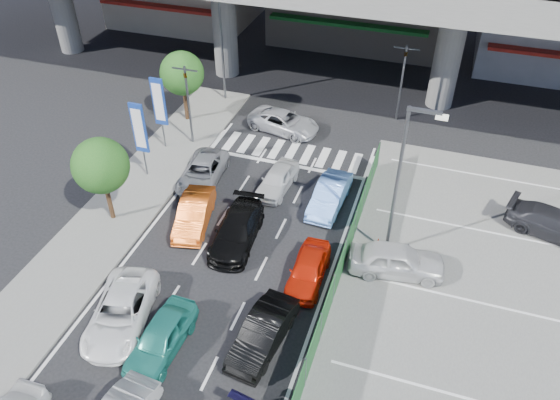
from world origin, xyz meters
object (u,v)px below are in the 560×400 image
(signboard_far, at_px, (159,104))
(parked_sedan_white, at_px, (397,260))
(tree_far, at_px, (182,73))
(wagon_silver_front_left, at_px, (202,172))
(signboard_near, at_px, (139,130))
(crossing_wagon_silver, at_px, (284,122))
(parked_sedan_dgrey, at_px, (554,224))
(sedan_white_front_mid, at_px, (277,179))
(taxi_orange_left, at_px, (194,214))
(kei_truck_front_right, at_px, (330,195))
(sedan_white_mid_left, at_px, (121,312))
(hatch_black_mid_right, at_px, (263,333))
(taxi_orange_right, at_px, (308,269))
(traffic_light_right, at_px, (404,65))
(sedan_black_mid, at_px, (237,231))
(traffic_light_left, at_px, (187,86))
(street_lamp_right, at_px, (403,173))
(traffic_cone, at_px, (378,243))
(taxi_teal_mid, at_px, (161,337))
(tree_near, at_px, (101,166))
(street_lamp_left, at_px, (224,35))

(signboard_far, distance_m, parked_sedan_white, 16.62)
(tree_far, relative_size, wagon_silver_front_left, 1.07)
(wagon_silver_front_left, relative_size, parked_sedan_white, 1.01)
(signboard_near, bearing_deg, crossing_wagon_silver, 50.63)
(signboard_far, distance_m, parked_sedan_dgrey, 22.47)
(signboard_far, relative_size, sedan_white_front_mid, 1.26)
(taxi_orange_left, bearing_deg, kei_truck_front_right, 17.84)
(sedan_white_mid_left, xyz_separation_m, sedan_white_front_mid, (3.26, 11.03, -0.04))
(hatch_black_mid_right, height_order, taxi_orange_right, hatch_black_mid_right)
(traffic_light_right, bearing_deg, sedan_black_mid, -111.31)
(traffic_light_left, bearing_deg, hatch_black_mid_right, -54.35)
(taxi_orange_left, distance_m, crossing_wagon_silver, 10.38)
(traffic_light_left, relative_size, wagon_silver_front_left, 1.16)
(street_lamp_right, xyz_separation_m, signboard_far, (-14.77, 4.99, -1.71))
(taxi_orange_left, xyz_separation_m, traffic_cone, (9.32, 1.02, -0.28))
(signboard_near, bearing_deg, kei_truck_front_right, 3.42)
(taxi_teal_mid, bearing_deg, taxi_orange_right, 52.33)
(street_lamp_right, bearing_deg, tree_far, 150.42)
(taxi_orange_right, bearing_deg, parked_sedan_dgrey, 30.88)
(sedan_black_mid, bearing_deg, tree_near, 178.79)
(signboard_far, relative_size, traffic_cone, 6.66)
(signboard_near, bearing_deg, taxi_teal_mid, -58.12)
(street_lamp_left, relative_size, hatch_black_mid_right, 1.91)
(street_lamp_right, bearing_deg, taxi_orange_left, -174.14)
(sedan_white_mid_left, xyz_separation_m, wagon_silver_front_left, (-1.01, 10.39, -0.06))
(sedan_white_front_mid, bearing_deg, traffic_light_left, 161.14)
(wagon_silver_front_left, bearing_deg, parked_sedan_dgrey, -1.92)
(street_lamp_left, distance_m, tree_far, 4.04)
(taxi_teal_mid, bearing_deg, sedan_white_mid_left, 165.66)
(signboard_far, xyz_separation_m, taxi_orange_left, (4.85, -6.01, -2.37))
(signboard_near, height_order, sedan_white_front_mid, signboard_near)
(taxi_teal_mid, height_order, crossing_wagon_silver, taxi_teal_mid)
(traffic_light_left, distance_m, taxi_orange_right, 13.89)
(street_lamp_right, xyz_separation_m, traffic_cone, (-0.60, 0.00, -4.36))
(signboard_near, bearing_deg, sedan_white_mid_left, -66.46)
(signboard_near, distance_m, crossing_wagon_silver, 9.69)
(street_lamp_right, bearing_deg, taxi_orange_right, -138.00)
(tree_far, relative_size, sedan_black_mid, 1.01)
(street_lamp_left, bearing_deg, traffic_light_left, -88.80)
(traffic_light_right, distance_m, parked_sedan_dgrey, 13.40)
(kei_truck_front_right, bearing_deg, tree_near, -153.18)
(wagon_silver_front_left, bearing_deg, sedan_white_mid_left, -90.26)
(signboard_near, relative_size, sedan_black_mid, 0.99)
(street_lamp_left, height_order, sedan_white_front_mid, street_lamp_left)
(taxi_teal_mid, bearing_deg, crossing_wagon_silver, 93.69)
(taxi_orange_right, bearing_deg, parked_sedan_white, 23.28)
(taxi_orange_left, xyz_separation_m, sedan_black_mid, (2.57, -0.54, 0.00))
(signboard_near, bearing_deg, tree_near, -87.13)
(kei_truck_front_right, bearing_deg, street_lamp_right, -32.46)
(traffic_light_right, bearing_deg, signboard_near, -139.09)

